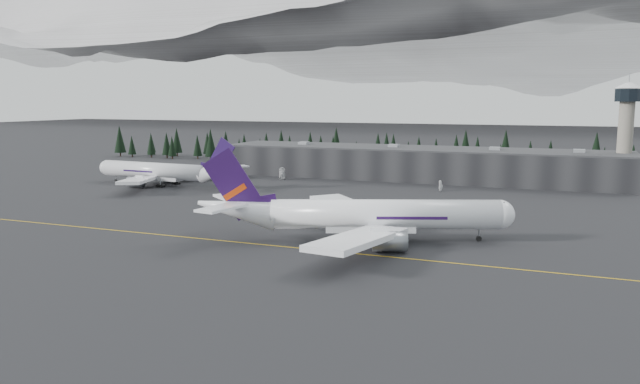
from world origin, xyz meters
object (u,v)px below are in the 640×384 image
at_px(gse_vehicle_a, 282,178).
at_px(control_tower, 626,123).
at_px(jet_main, 357,215).
at_px(jet_parked, 165,172).
at_px(terminal, 418,163).
at_px(gse_vehicle_b, 441,189).

bearing_deg(gse_vehicle_a, control_tower, 0.07).
xyz_separation_m(control_tower, gse_vehicle_a, (-124.44, -26.18, -22.72)).
height_order(jet_main, gse_vehicle_a, jet_main).
height_order(jet_parked, gse_vehicle_a, jet_parked).
relative_size(terminal, control_tower, 4.24).
xyz_separation_m(terminal, gse_vehicle_b, (15.64, -30.81, -5.65)).
xyz_separation_m(control_tower, gse_vehicle_b, (-59.36, -33.81, -22.76)).
relative_size(terminal, gse_vehicle_a, 32.59).
distance_m(terminal, gse_vehicle_a, 54.89).
bearing_deg(jet_main, gse_vehicle_a, 103.08).
height_order(jet_parked, gse_vehicle_b, jet_parked).
xyz_separation_m(jet_parked, gse_vehicle_b, (97.64, 24.66, -4.63)).
xyz_separation_m(jet_main, gse_vehicle_a, (-62.79, 92.40, -5.28)).
distance_m(terminal, control_tower, 76.98).
bearing_deg(control_tower, jet_parked, -159.57).
xyz_separation_m(terminal, gse_vehicle_a, (-49.44, -23.18, -5.62)).
height_order(terminal, jet_parked, jet_parked).
height_order(terminal, jet_main, jet_main).
height_order(terminal, control_tower, control_tower).
distance_m(jet_parked, gse_vehicle_b, 100.82).
distance_m(jet_main, gse_vehicle_b, 84.97).
bearing_deg(jet_parked, terminal, -142.57).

